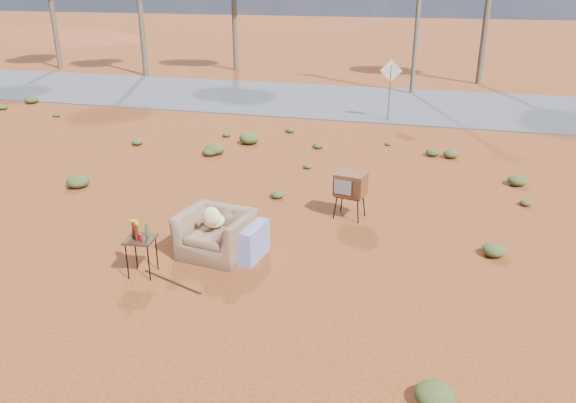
# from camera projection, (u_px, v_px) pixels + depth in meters

# --- Properties ---
(ground) EXTENTS (140.00, 140.00, 0.00)m
(ground) POSITION_uv_depth(u_px,v_px,m) (234.00, 270.00, 9.97)
(ground) COLOR #97491E
(ground) RESTS_ON ground
(highway) EXTENTS (140.00, 7.00, 0.04)m
(highway) POSITION_uv_depth(u_px,v_px,m) (359.00, 102.00, 23.41)
(highway) COLOR #565659
(highway) RESTS_ON ground
(dirt_mound) EXTENTS (26.00, 18.00, 2.00)m
(dirt_mound) POSITION_uv_depth(u_px,v_px,m) (42.00, 39.00, 47.75)
(dirt_mound) COLOR brown
(dirt_mound) RESTS_ON ground
(armchair) EXTENTS (1.61, 1.00, 1.11)m
(armchair) POSITION_uv_depth(u_px,v_px,m) (221.00, 229.00, 10.35)
(armchair) COLOR brown
(armchair) RESTS_ON ground
(tv_unit) EXTENTS (0.70, 0.61, 1.00)m
(tv_unit) POSITION_uv_depth(u_px,v_px,m) (350.00, 185.00, 11.89)
(tv_unit) COLOR black
(tv_unit) RESTS_ON ground
(side_table) EXTENTS (0.54, 0.54, 0.98)m
(side_table) POSITION_uv_depth(u_px,v_px,m) (139.00, 236.00, 9.60)
(side_table) COLOR #3D2816
(side_table) RESTS_ON ground
(rusty_bar) EXTENTS (1.27, 0.51, 0.04)m
(rusty_bar) POSITION_uv_depth(u_px,v_px,m) (172.00, 281.00, 9.56)
(rusty_bar) COLOR #4D2614
(rusty_bar) RESTS_ON ground
(road_sign) EXTENTS (0.78, 0.06, 2.19)m
(road_sign) POSITION_uv_depth(u_px,v_px,m) (390.00, 79.00, 19.80)
(road_sign) COLOR brown
(road_sign) RESTS_ON ground
(scrub_patch) EXTENTS (17.49, 8.07, 0.33)m
(scrub_patch) POSITION_uv_depth(u_px,v_px,m) (264.00, 179.00, 14.07)
(scrub_patch) COLOR #4A5927
(scrub_patch) RESTS_ON ground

